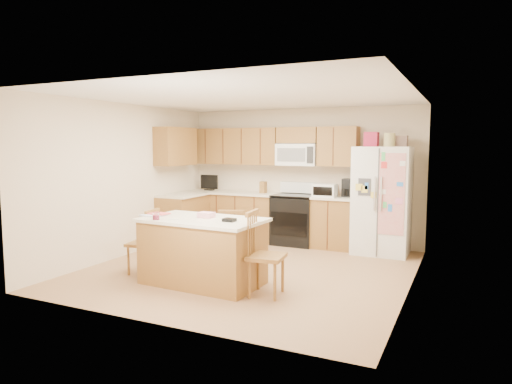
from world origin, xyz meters
The scene contains 9 objects.
ground centered at (0.00, 0.00, 0.00)m, with size 4.50×4.50×0.00m, color olive.
room_shell centered at (0.00, 0.00, 1.44)m, with size 4.60×4.60×2.52m.
cabinetry centered at (-0.98, 1.79, 0.91)m, with size 3.36×1.56×2.15m.
stove centered at (0.00, 1.94, 0.47)m, with size 0.76×0.65×1.13m.
refrigerator centered at (1.57, 1.87, 0.92)m, with size 0.90×0.79×2.04m.
island centered at (-0.26, -0.86, 0.44)m, with size 1.70×1.00×0.96m.
windsor_chair_left centered at (-1.28, -0.79, 0.44)m, with size 0.44×0.45×0.92m.
windsor_chair_back centered at (-0.21, -0.12, 0.43)m, with size 0.50×0.49×0.91m.
windsor_chair_right centered at (0.66, -0.94, 0.49)m, with size 0.47×0.49×1.03m.
Camera 1 is at (2.87, -5.90, 1.82)m, focal length 32.00 mm.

